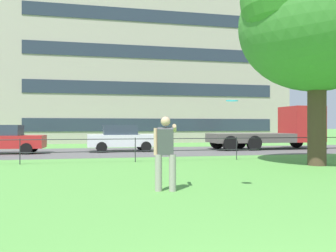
# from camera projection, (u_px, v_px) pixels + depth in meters

# --- Properties ---
(street_strip) EXTENTS (80.00, 7.62, 0.01)m
(street_strip) POSITION_uv_depth(u_px,v_px,m) (123.00, 152.00, 20.27)
(street_strip) COLOR #565454
(street_strip) RESTS_ON ground
(park_fence) EXTENTS (35.71, 0.04, 1.00)m
(park_fence) POSITION_uv_depth(u_px,v_px,m) (135.00, 146.00, 14.56)
(park_fence) COLOR #232328
(park_fence) RESTS_ON ground
(tree_large_lawn) EXTENTS (6.94, 6.19, 7.76)m
(tree_large_lawn) POSITION_uv_depth(u_px,v_px,m) (327.00, 16.00, 12.98)
(tree_large_lawn) COLOR #4C3828
(tree_large_lawn) RESTS_ON ground
(person_thrower) EXTENTS (0.65, 0.76, 1.70)m
(person_thrower) POSITION_uv_depth(u_px,v_px,m) (166.00, 151.00, 8.06)
(person_thrower) COLOR gray
(person_thrower) RESTS_ON ground
(frisbee) EXTENTS (0.33, 0.33, 0.05)m
(frisbee) POSITION_uv_depth(u_px,v_px,m) (232.00, 101.00, 8.15)
(frisbee) COLOR #2DB2C6
(car_red_right) EXTENTS (4.06, 1.93, 1.54)m
(car_red_right) POSITION_uv_depth(u_px,v_px,m) (5.00, 139.00, 18.89)
(car_red_right) COLOR red
(car_red_right) RESTS_ON ground
(car_white_far_left) EXTENTS (4.04, 1.89, 1.54)m
(car_white_far_left) POSITION_uv_depth(u_px,v_px,m) (122.00, 138.00, 20.57)
(car_white_far_left) COLOR silver
(car_white_far_left) RESTS_ON ground
(flatbed_truck_center) EXTENTS (7.33, 2.50, 2.75)m
(flatbed_truck_center) POSITION_uv_depth(u_px,v_px,m) (281.00, 130.00, 22.86)
(flatbed_truck_center) COLOR #B22323
(flatbed_truck_center) RESTS_ON ground
(apartment_building_background) EXTENTS (26.07, 11.26, 19.24)m
(apartment_building_background) POSITION_uv_depth(u_px,v_px,m) (146.00, 46.00, 36.03)
(apartment_building_background) COLOR #ADA393
(apartment_building_background) RESTS_ON ground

